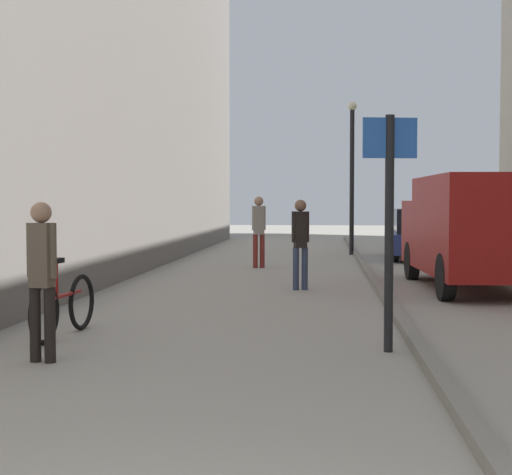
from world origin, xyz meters
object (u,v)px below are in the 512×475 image
object	(u,v)px
pedestrian_main_foreground	(300,238)
lamp_post	(352,167)
street_sign_post	(389,212)
bicycle_leaning	(64,306)
pedestrian_mid_block	(42,270)
parked_car	(420,234)
delivery_van	(474,228)
pedestrian_far_crossing	(259,227)

from	to	relation	value
pedestrian_main_foreground	lamp_post	distance (m)	9.96
street_sign_post	bicycle_leaning	world-z (taller)	street_sign_post
pedestrian_mid_block	parked_car	size ratio (longest dim) A/B	0.39
pedestrian_mid_block	parked_car	bearing A→B (deg)	77.37
pedestrian_main_foreground	bicycle_leaning	size ratio (longest dim) A/B	0.96
pedestrian_main_foreground	pedestrian_mid_block	size ratio (longest dim) A/B	1.02
parked_car	street_sign_post	distance (m)	14.28
parked_car	pedestrian_mid_block	bearing A→B (deg)	-109.21
delivery_van	lamp_post	size ratio (longest dim) A/B	1.09
pedestrian_far_crossing	delivery_van	distance (m)	6.20
pedestrian_main_foreground	delivery_van	size ratio (longest dim) A/B	0.33
pedestrian_far_crossing	street_sign_post	world-z (taller)	street_sign_post
parked_car	bicycle_leaning	size ratio (longest dim) A/B	2.41
pedestrian_mid_block	lamp_post	xyz separation A→B (m)	(3.80, 16.42, 1.77)
pedestrian_main_foreground	pedestrian_mid_block	xyz separation A→B (m)	(-2.47, -6.71, -0.02)
parked_car	lamp_post	distance (m)	3.14
street_sign_post	bicycle_leaning	size ratio (longest dim) A/B	1.47
lamp_post	bicycle_leaning	distance (m)	15.68
delivery_van	lamp_post	bearing A→B (deg)	99.26
pedestrian_main_foreground	street_sign_post	world-z (taller)	street_sign_post
parked_car	lamp_post	world-z (taller)	lamp_post
pedestrian_main_foreground	delivery_van	world-z (taller)	delivery_van
parked_car	lamp_post	xyz separation A→B (m)	(-1.93, 1.46, 2.01)
street_sign_post	bicycle_leaning	distance (m)	4.09
pedestrian_main_foreground	parked_car	world-z (taller)	pedestrian_main_foreground
parked_car	bicycle_leaning	bearing A→B (deg)	-112.26
pedestrian_mid_block	lamp_post	bearing A→B (deg)	85.29
pedestrian_far_crossing	delivery_van	size ratio (longest dim) A/B	0.34
pedestrian_main_foreground	delivery_van	bearing A→B (deg)	170.76
bicycle_leaning	delivery_van	bearing A→B (deg)	49.14
bicycle_leaning	pedestrian_main_foreground	bearing A→B (deg)	68.31
pedestrian_main_foreground	bicycle_leaning	distance (m)	5.95
pedestrian_main_foreground	pedestrian_far_crossing	xyz separation A→B (m)	(-1.17, 4.73, 0.05)
parked_car	street_sign_post	bearing A→B (deg)	-96.85
lamp_post	bicycle_leaning	world-z (taller)	lamp_post
delivery_van	street_sign_post	xyz separation A→B (m)	(-2.12, -6.23, 0.39)
bicycle_leaning	lamp_post	bearing A→B (deg)	80.70
parked_car	street_sign_post	xyz separation A→B (m)	(-2.13, -14.10, 0.83)
pedestrian_main_foreground	parked_car	distance (m)	8.88
parked_car	delivery_van	bearing A→B (deg)	-88.32
pedestrian_mid_block	street_sign_post	distance (m)	3.75
pedestrian_far_crossing	lamp_post	xyz separation A→B (m)	(2.50, 4.98, 1.69)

